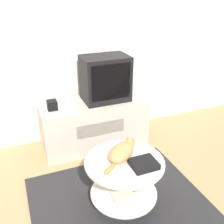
# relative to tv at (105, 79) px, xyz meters

# --- Properties ---
(ground_plane) EXTENTS (12.00, 12.00, 0.00)m
(ground_plane) POSITION_rel_tv_xyz_m (-0.28, -1.09, -0.86)
(ground_plane) COLOR tan
(wall_back) EXTENTS (8.00, 0.05, 2.60)m
(wall_back) POSITION_rel_tv_xyz_m (-0.28, 0.34, 0.44)
(wall_back) COLOR silver
(wall_back) RESTS_ON ground_plane
(rug) EXTENTS (1.58, 1.33, 0.02)m
(rug) POSITION_rel_tv_xyz_m (-0.28, -1.09, -0.85)
(rug) COLOR #28282B
(rug) RESTS_ON ground_plane
(tv_stand) EXTENTS (1.28, 0.53, 0.59)m
(tv_stand) POSITION_rel_tv_xyz_m (-0.16, -0.01, -0.56)
(tv_stand) COLOR beige
(tv_stand) RESTS_ON ground_plane
(tv) EXTENTS (0.54, 0.38, 0.53)m
(tv) POSITION_rel_tv_xyz_m (0.00, 0.00, 0.00)
(tv) COLOR black
(tv) RESTS_ON tv_stand
(speaker) EXTENTS (0.11, 0.11, 0.11)m
(speaker) POSITION_rel_tv_xyz_m (-0.65, -0.05, -0.21)
(speaker) COLOR black
(speaker) RESTS_ON tv_stand
(coffee_table) EXTENTS (0.68, 0.68, 0.49)m
(coffee_table) POSITION_rel_tv_xyz_m (-0.26, -1.12, -0.52)
(coffee_table) COLOR #B2B2B7
(coffee_table) RESTS_ON rug
(dvd_box) EXTENTS (0.21, 0.18, 0.05)m
(dvd_box) POSITION_rel_tv_xyz_m (-0.14, -1.25, -0.32)
(dvd_box) COLOR black
(dvd_box) RESTS_ON coffee_table
(cat) EXTENTS (0.42, 0.36, 0.12)m
(cat) POSITION_rel_tv_xyz_m (-0.25, -1.07, -0.29)
(cat) COLOR tan
(cat) RESTS_ON coffee_table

